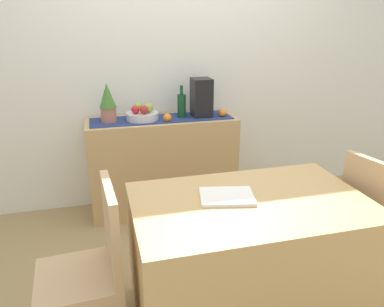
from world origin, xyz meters
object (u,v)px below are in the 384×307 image
at_px(chair_near_window, 85,304).
at_px(chair_by_corner, 379,253).
at_px(sideboard_console, 163,165).
at_px(fruit_bowl, 142,116).
at_px(potted_plant, 108,102).
at_px(coffee_maker, 201,98).
at_px(dining_table, 247,260).
at_px(open_book, 227,196).
at_px(wine_bottle, 182,105).

xyz_separation_m(chair_near_window, chair_by_corner, (1.76, -0.00, 0.00)).
distance_m(sideboard_console, chair_by_corner, 1.79).
xyz_separation_m(fruit_bowl, potted_plant, (-0.27, 0.00, 0.13)).
bearing_deg(potted_plant, fruit_bowl, 0.00).
xyz_separation_m(coffee_maker, chair_near_window, (-1.01, -1.40, -0.73)).
distance_m(sideboard_console, chair_near_window, 1.56).
bearing_deg(chair_near_window, fruit_bowl, 70.26).
relative_size(fruit_bowl, potted_plant, 0.83).
relative_size(chair_near_window, chair_by_corner, 1.00).
height_order(chair_near_window, chair_by_corner, same).
height_order(fruit_bowl, potted_plant, potted_plant).
relative_size(dining_table, open_book, 4.38).
height_order(fruit_bowl, chair_near_window, same).
bearing_deg(dining_table, wine_bottle, 91.66).
xyz_separation_m(wine_bottle, coffee_maker, (0.17, 0.00, 0.06)).
xyz_separation_m(sideboard_console, chair_by_corner, (1.09, -1.41, -0.15)).
relative_size(coffee_maker, potted_plant, 1.03).
bearing_deg(chair_near_window, coffee_maker, 54.20).
bearing_deg(coffee_maker, open_book, -100.32).
bearing_deg(fruit_bowl, chair_by_corner, -48.28).
bearing_deg(chair_near_window, wine_bottle, 59.15).
distance_m(sideboard_console, wine_bottle, 0.55).
distance_m(sideboard_console, open_book, 1.39).
height_order(dining_table, chair_by_corner, chair_by_corner).
relative_size(sideboard_console, fruit_bowl, 4.75).
xyz_separation_m(fruit_bowl, wine_bottle, (0.33, -0.00, 0.07)).
bearing_deg(open_book, chair_by_corner, 8.75).
bearing_deg(potted_plant, coffee_maker, 0.00).
bearing_deg(dining_table, chair_near_window, 179.93).
height_order(potted_plant, open_book, potted_plant).
relative_size(sideboard_console, chair_near_window, 1.39).
height_order(dining_table, chair_near_window, chair_near_window).
bearing_deg(fruit_bowl, dining_table, -75.03).
bearing_deg(chair_by_corner, coffee_maker, 117.94).
bearing_deg(open_book, dining_table, -13.87).
relative_size(fruit_bowl, coffee_maker, 0.81).
height_order(fruit_bowl, wine_bottle, wine_bottle).
distance_m(open_book, chair_by_corner, 1.10).
bearing_deg(coffee_maker, sideboard_console, 180.00).
xyz_separation_m(fruit_bowl, coffee_maker, (0.51, 0.00, 0.13)).
xyz_separation_m(sideboard_console, wine_bottle, (0.17, -0.00, 0.52)).
bearing_deg(fruit_bowl, coffee_maker, 0.00).
height_order(sideboard_console, fruit_bowl, fruit_bowl).
bearing_deg(sideboard_console, potted_plant, 180.00).
height_order(wine_bottle, chair_near_window, wine_bottle).
relative_size(dining_table, chair_near_window, 1.36).
relative_size(coffee_maker, chair_near_window, 0.36).
relative_size(potted_plant, chair_near_window, 0.35).
bearing_deg(fruit_bowl, sideboard_console, 0.00).
relative_size(wine_bottle, open_book, 0.98).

